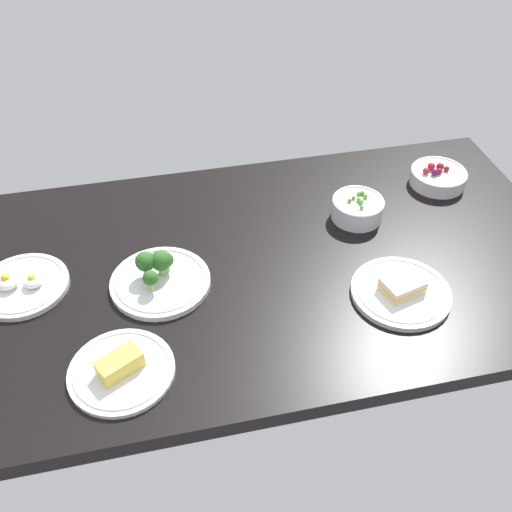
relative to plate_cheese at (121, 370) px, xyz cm
name	(u,v)px	position (x,y,z in cm)	size (l,w,h in cm)	color
dining_table	(256,268)	(-32.79, -25.61, -3.08)	(154.27, 82.84, 4.00)	black
plate_cheese	(121,370)	(0.00, 0.00, 0.00)	(21.09, 21.09, 4.73)	silver
bowl_peas	(357,208)	(-62.01, -36.84, 1.88)	(13.40, 13.40, 6.42)	silver
plate_eggs	(22,285)	(20.96, -28.55, 0.01)	(20.76, 20.76, 4.97)	silver
plate_broccoli	(159,277)	(-9.73, -23.35, 0.86)	(22.87, 22.87, 8.15)	silver
plate_sandwich	(401,291)	(-62.24, -8.23, 0.10)	(22.35, 22.35, 4.51)	silver
bowl_berries	(438,176)	(-89.05, -46.35, 1.26)	(15.37, 15.37, 5.97)	silver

